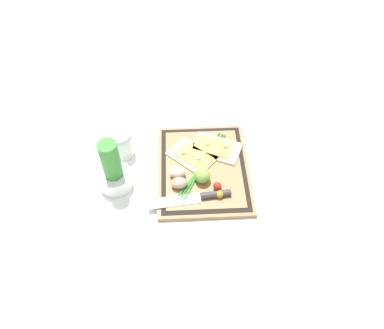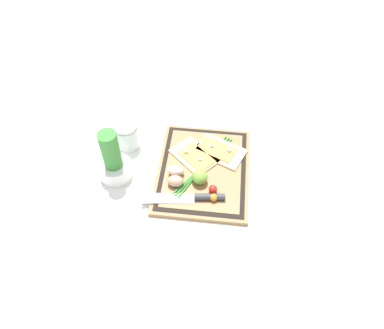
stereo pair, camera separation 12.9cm
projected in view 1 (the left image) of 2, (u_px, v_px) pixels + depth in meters
name	position (u px, v px, depth m)	size (l,w,h in m)	color
ground_plane	(203.00, 171.00, 1.32)	(6.00, 6.00, 0.00)	white
cutting_board	(203.00, 169.00, 1.31)	(0.40, 0.32, 0.02)	#997047
pizza_slice_near	(216.00, 148.00, 1.36)	(0.17, 0.20, 0.02)	beige
pizza_slice_far	(192.00, 156.00, 1.33)	(0.19, 0.19, 0.02)	beige
knife	(203.00, 196.00, 1.22)	(0.06, 0.28, 0.02)	silver
egg_brown	(179.00, 183.00, 1.24)	(0.04, 0.05, 0.04)	tan
egg_pink	(177.00, 172.00, 1.27)	(0.04, 0.05, 0.04)	beige
lime	(202.00, 175.00, 1.25)	(0.05, 0.05, 0.05)	#7FB742
cherry_tomato_red	(217.00, 186.00, 1.24)	(0.03, 0.03, 0.03)	red
cherry_tomato_yellow	(220.00, 194.00, 1.22)	(0.03, 0.03, 0.03)	orange
scallion_bunch	(205.00, 164.00, 1.31)	(0.29, 0.19, 0.01)	#388433
herb_pot	(114.00, 172.00, 1.23)	(0.11, 0.11, 0.21)	white
sauce_jar	(122.00, 145.00, 1.34)	(0.09, 0.09, 0.10)	silver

